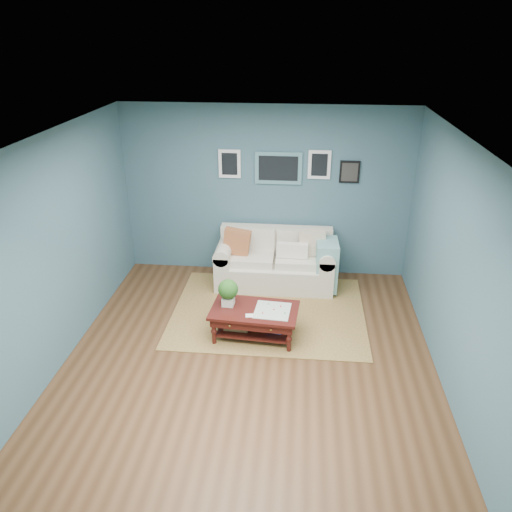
# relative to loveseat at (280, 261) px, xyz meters

# --- Properties ---
(room_shell) EXTENTS (5.00, 5.02, 2.70)m
(room_shell) POSITION_rel_loveseat_xyz_m (-0.26, -1.97, 0.97)
(room_shell) COLOR brown
(room_shell) RESTS_ON ground
(area_rug) EXTENTS (2.71, 2.17, 0.01)m
(area_rug) POSITION_rel_loveseat_xyz_m (-0.11, -0.87, -0.38)
(area_rug) COLOR brown
(area_rug) RESTS_ON ground
(loveseat) EXTENTS (1.86, 0.84, 0.95)m
(loveseat) POSITION_rel_loveseat_xyz_m (0.00, 0.00, 0.00)
(loveseat) COLOR #F1E8CD
(loveseat) RESTS_ON ground
(coffee_table) EXTENTS (1.16, 0.74, 0.78)m
(coffee_table) POSITION_rel_loveseat_xyz_m (-0.31, -1.51, -0.04)
(coffee_table) COLOR #34100E
(coffee_table) RESTS_ON ground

